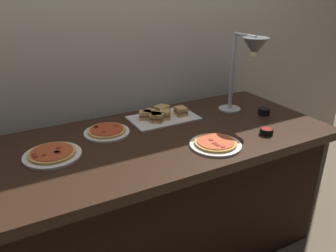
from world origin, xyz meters
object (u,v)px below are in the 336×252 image
at_px(heat_lamp, 250,55).
at_px(sandwich_platter, 161,116).
at_px(sauce_cup_near, 267,131).
at_px(sauce_cup_far, 264,111).
at_px(pizza_plate_center, 107,131).
at_px(pizza_plate_raised_stand, 215,144).
at_px(pizza_plate_front, 52,154).

relative_size(heat_lamp, sandwich_platter, 1.23).
distance_m(sauce_cup_near, sauce_cup_far, 0.30).
xyz_separation_m(pizza_plate_center, sandwich_platter, (0.36, 0.04, 0.01)).
relative_size(pizza_plate_raised_stand, sauce_cup_far, 3.66).
distance_m(heat_lamp, sauce_cup_far, 0.38).
height_order(heat_lamp, sandwich_platter, heat_lamp).
relative_size(pizza_plate_front, pizza_plate_raised_stand, 1.04).
height_order(sauce_cup_near, sauce_cup_far, sauce_cup_far).
bearing_deg(pizza_plate_raised_stand, heat_lamp, 31.62).
xyz_separation_m(pizza_plate_front, sandwich_platter, (0.67, 0.17, 0.01)).
relative_size(pizza_plate_center, pizza_plate_raised_stand, 0.95).
height_order(pizza_plate_front, sandwich_platter, sandwich_platter).
height_order(heat_lamp, pizza_plate_front, heat_lamp).
bearing_deg(sandwich_platter, sauce_cup_near, -49.44).
relative_size(sandwich_platter, sauce_cup_far, 5.58).
bearing_deg(pizza_plate_raised_stand, pizza_plate_front, 159.44).
bearing_deg(sauce_cup_near, heat_lamp, 76.08).
height_order(pizza_plate_center, pizza_plate_raised_stand, same).
relative_size(heat_lamp, pizza_plate_front, 1.81).
relative_size(sauce_cup_near, sauce_cup_far, 1.01).
bearing_deg(sandwich_platter, sauce_cup_far, -21.62).
bearing_deg(pizza_plate_center, pizza_plate_raised_stand, -43.48).
relative_size(pizza_plate_front, sandwich_platter, 0.68).
distance_m(pizza_plate_center, sandwich_platter, 0.36).
xyz_separation_m(pizza_plate_front, pizza_plate_raised_stand, (0.74, -0.28, -0.00)).
xyz_separation_m(heat_lamp, sandwich_platter, (-0.46, 0.21, -0.36)).
bearing_deg(sauce_cup_far, pizza_plate_front, 177.13).
bearing_deg(pizza_plate_raised_stand, sauce_cup_far, 22.30).
bearing_deg(heat_lamp, sauce_cup_near, -103.92).
bearing_deg(pizza_plate_raised_stand, sandwich_platter, 99.02).
height_order(pizza_plate_raised_stand, sauce_cup_far, sauce_cup_far).
bearing_deg(heat_lamp, pizza_plate_front, 178.06).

